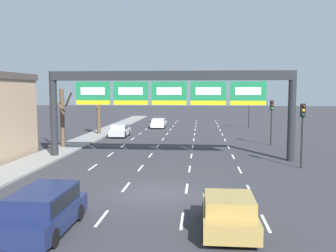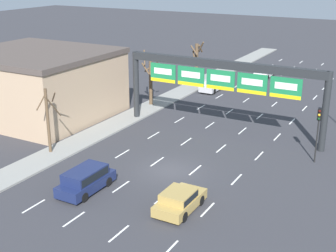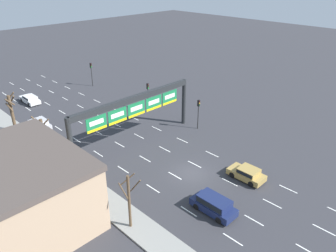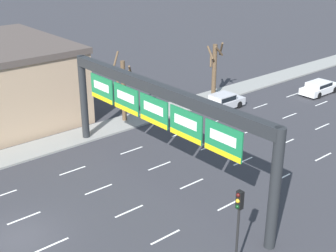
# 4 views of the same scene
# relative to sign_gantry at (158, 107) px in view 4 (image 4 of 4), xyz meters

# --- Properties ---
(ground_plane) EXTENTS (220.00, 220.00, 0.00)m
(ground_plane) POSITION_rel_sign_gantry_xyz_m (0.00, -9.53, -5.22)
(ground_plane) COLOR #333338
(lane_dashes) EXTENTS (10.02, 67.00, 0.01)m
(lane_dashes) POSITION_rel_sign_gantry_xyz_m (-0.00, 3.97, -5.21)
(lane_dashes) COLOR white
(lane_dashes) RESTS_ON ground_plane
(sign_gantry) EXTENTS (18.67, 0.70, 6.68)m
(sign_gantry) POSITION_rel_sign_gantry_xyz_m (0.00, 0.00, 0.00)
(sign_gantry) COLOR #232628
(sign_gantry) RESTS_ON ground_plane
(car_white) EXTENTS (1.85, 4.61, 1.30)m
(car_white) POSITION_rel_sign_gantry_xyz_m (-3.47, 23.79, -4.52)
(car_white) COLOR silver
(car_white) RESTS_ON ground_plane
(car_silver) EXTENTS (1.81, 3.98, 1.45)m
(car_silver) POSITION_rel_sign_gantry_xyz_m (-6.73, 13.24, -4.45)
(car_silver) COLOR #B7B7BC
(car_silver) RESTS_ON ground_plane
(traffic_light_mid_block) EXTENTS (0.30, 0.35, 4.35)m
(traffic_light_mid_block) POSITION_rel_sign_gantry_xyz_m (9.12, -2.66, -2.10)
(traffic_light_mid_block) COLOR black
(traffic_light_mid_block) RESTS_ON ground_plane
(tree_bare_closest) EXTENTS (2.01, 2.00, 5.86)m
(tree_bare_closest) POSITION_rel_sign_gantry_xyz_m (-10.07, 4.45, -2.10)
(tree_bare_closest) COLOR brown
(tree_bare_closest) RESTS_ON sidewalk_left
(tree_bare_third) EXTENTS (1.66, 1.68, 5.47)m
(tree_bare_third) POSITION_rel_sign_gantry_xyz_m (-9.57, 14.85, -2.14)
(tree_bare_third) COLOR brown
(tree_bare_third) RESTS_ON sidewalk_left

